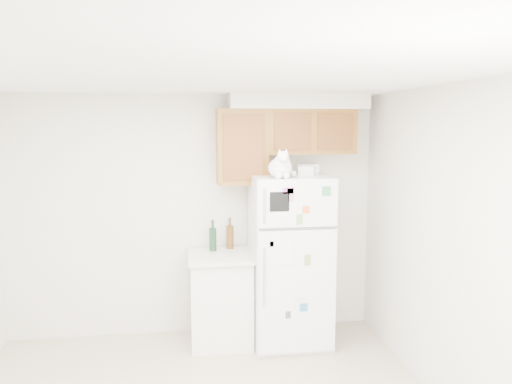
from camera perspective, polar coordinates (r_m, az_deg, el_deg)
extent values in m
cube|color=silver|center=(5.25, -7.26, -2.73)|extent=(3.80, 0.04, 2.50)
cube|color=silver|center=(3.84, 23.19, -7.10)|extent=(0.04, 4.00, 2.50)
cube|color=white|center=(3.18, -7.05, 13.25)|extent=(3.80, 4.00, 0.04)
cube|color=#9B6221|center=(5.15, 6.18, 6.88)|extent=(0.90, 0.33, 0.45)
cube|color=#9B6221|center=(5.03, -1.63, 5.19)|extent=(0.50, 0.33, 0.75)
cube|color=silver|center=(5.14, 4.83, 10.24)|extent=(1.40, 0.37, 0.15)
cube|color=white|center=(5.07, 3.84, -7.69)|extent=(0.76, 0.72, 1.70)
cube|color=white|center=(4.58, 4.88, -1.34)|extent=(0.74, 0.03, 0.44)
cube|color=white|center=(4.78, 4.76, -11.33)|extent=(0.74, 0.03, 1.19)
cube|color=#59595B|center=(4.62, 4.85, -4.10)|extent=(0.74, 0.03, 0.02)
cylinder|color=silver|center=(4.49, 0.98, -1.56)|extent=(0.02, 0.02, 0.32)
cylinder|color=silver|center=(4.65, 0.96, -9.75)|extent=(0.02, 0.02, 0.55)
cube|color=black|center=(4.52, 2.71, -1.12)|extent=(0.18, 0.00, 0.18)
cube|color=white|center=(4.62, 2.92, -6.64)|extent=(0.22, 0.00, 0.28)
cube|color=#3C8551|center=(4.61, 8.05, 0.10)|extent=(0.08, 0.00, 0.09)
cube|color=silver|center=(4.58, 1.46, -5.97)|extent=(0.10, 0.00, 0.05)
cube|color=#F65B29|center=(4.59, 5.73, -2.03)|extent=(0.07, 0.00, 0.07)
cube|color=silver|center=(4.79, 5.02, -12.04)|extent=(0.09, 0.00, 0.06)
cube|color=#B146A1|center=(4.53, 3.72, 0.14)|extent=(0.10, 0.00, 0.06)
cube|color=#B7829A|center=(4.54, 4.01, -0.68)|extent=(0.05, 0.00, 0.07)
cube|color=#454649|center=(4.82, 3.69, -13.84)|extent=(0.05, 0.00, 0.07)
cube|color=#6A9C4E|center=(4.59, 4.99, -3.14)|extent=(0.06, 0.00, 0.10)
cube|color=teal|center=(4.83, 5.47, -12.99)|extent=(0.08, 0.00, 0.08)
cube|color=silver|center=(4.56, 3.00, -3.60)|extent=(0.07, 0.00, 0.05)
cube|color=silver|center=(4.53, 3.98, 0.12)|extent=(0.07, 0.00, 0.05)
cube|color=olive|center=(4.70, 5.92, -7.74)|extent=(0.06, 0.00, 0.10)
cube|color=white|center=(5.16, -4.04, -12.19)|extent=(0.60, 0.60, 0.88)
cube|color=beige|center=(5.00, -4.07, -7.31)|extent=(0.64, 0.64, 0.04)
ellipsoid|color=white|center=(4.67, 2.77, 2.73)|extent=(0.22, 0.30, 0.19)
ellipsoid|color=white|center=(4.58, 2.97, 3.18)|extent=(0.16, 0.13, 0.18)
sphere|color=white|center=(4.53, 3.09, 3.99)|extent=(0.11, 0.11, 0.11)
cone|color=white|center=(4.52, 2.73, 4.69)|extent=(0.04, 0.04, 0.04)
cone|color=white|center=(4.54, 3.47, 4.69)|extent=(0.04, 0.04, 0.04)
cone|color=#D88C8C|center=(4.52, 2.74, 4.63)|extent=(0.02, 0.02, 0.03)
cone|color=#D88C8C|center=(4.53, 3.49, 4.64)|extent=(0.02, 0.02, 0.03)
sphere|color=white|center=(4.49, 3.21, 3.74)|extent=(0.05, 0.05, 0.05)
sphere|color=white|center=(4.55, 2.57, 1.85)|extent=(0.06, 0.06, 0.06)
sphere|color=white|center=(4.57, 3.52, 1.86)|extent=(0.06, 0.06, 0.06)
cylinder|color=white|center=(4.79, 3.64, 2.13)|extent=(0.14, 0.19, 0.06)
cube|color=white|center=(5.06, 6.00, 2.62)|extent=(0.20, 0.16, 0.10)
cube|color=white|center=(4.92, 5.83, 2.43)|extent=(0.18, 0.16, 0.09)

